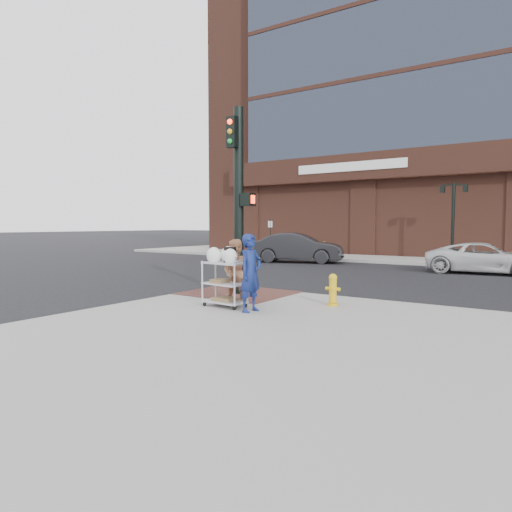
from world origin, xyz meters
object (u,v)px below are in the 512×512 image
Objects in this scene: traffic_signal_pole at (239,195)px; woman_blue at (251,273)px; fire_hydrant at (333,289)px; sedan_dark at (298,248)px; lamp_post at (453,213)px; minivan_white at (485,258)px; utility_cart at (225,280)px; pedestrian_tan at (237,272)px.

traffic_signal_pole is 2.96× the size of woman_blue.
sedan_dark is at bearing 122.30° from fire_hydrant.
traffic_signal_pole is (-2.48, -15.23, 0.21)m from lamp_post.
minivan_white is 6.11× the size of fire_hydrant.
sedan_dark is (-6.22, 13.36, -0.20)m from woman_blue.
traffic_signal_pole is 2.82m from utility_cart.
pedestrian_tan is 1.12× the size of utility_cart.
woman_blue is 2.08m from fire_hydrant.
traffic_signal_pole reaches higher than pedestrian_tan.
lamp_post is at bearing 3.26° from woman_blue.
lamp_post is at bearing 65.97° from pedestrian_tan.
sedan_dark is at bearing -151.87° from lamp_post.
woman_blue reaches higher than utility_cart.
woman_blue is at bearing -47.97° from traffic_signal_pole.
sedan_dark is at bearing 30.86° from woman_blue.
woman_blue reaches higher than pedestrian_tan.
traffic_signal_pole reaches higher than sedan_dark.
utility_cart is at bearing 85.60° from woman_blue.
woman_blue is at bearing -125.71° from fire_hydrant.
traffic_signal_pole is 3.12m from woman_blue.
traffic_signal_pole is 1.09× the size of minivan_white.
woman_blue is at bearing -173.63° from sedan_dark.
traffic_signal_pole is 12.14m from minivan_white.
utility_cart is 2.52m from fire_hydrant.
utility_cart is at bearing -63.49° from traffic_signal_pole.
woman_blue is 2.24× the size of fire_hydrant.
minivan_white is at bearing 81.51° from fire_hydrant.
sedan_dark reaches higher than fire_hydrant.
pedestrian_tan is 12.89m from minivan_white.
woman_blue is 0.37× the size of minivan_white.
traffic_signal_pole reaches higher than minivan_white.
pedestrian_tan is at bearing 157.22° from minivan_white.
woman_blue is 14.74m from sedan_dark.
utility_cart is (5.39, -13.21, -0.01)m from sedan_dark.
woman_blue is at bearing -10.29° from utility_cart.
traffic_signal_pole is 3.69m from fire_hydrant.
lamp_post is at bearing 84.56° from utility_cart.
pedestrian_tan is at bearing -175.56° from sedan_dark.
minivan_white is (3.64, 12.36, -0.28)m from pedestrian_tan.
sedan_dark is (-5.45, 12.80, -0.13)m from pedestrian_tan.
utility_cart is at bearing -176.40° from sedan_dark.
pedestrian_tan reaches higher than sedan_dark.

